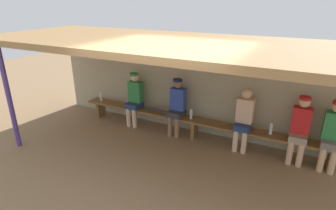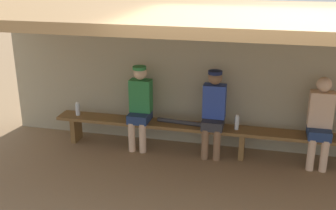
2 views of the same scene
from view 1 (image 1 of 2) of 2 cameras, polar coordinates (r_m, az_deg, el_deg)
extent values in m
plane|color=#8C6D4C|center=(5.27, -1.04, -13.81)|extent=(24.00, 24.00, 0.00)
cube|color=tan|center=(6.44, 7.28, 3.69)|extent=(8.00, 0.20, 2.20)
cube|color=#9E7547|center=(5.00, 2.64, 12.42)|extent=(8.00, 2.80, 0.12)
cylinder|color=#4C388C|center=(6.54, -30.13, 1.16)|extent=(0.10, 0.10, 2.20)
cube|color=brown|center=(6.28, 5.58, -3.19)|extent=(6.00, 0.36, 0.05)
cube|color=brown|center=(7.71, -13.80, -0.82)|extent=(0.08, 0.29, 0.41)
cube|color=brown|center=(6.38, 5.51, -5.07)|extent=(0.08, 0.29, 0.41)
cube|color=brown|center=(6.09, 30.64, -9.62)|extent=(0.08, 0.29, 0.41)
cube|color=navy|center=(6.93, -6.98, -0.01)|extent=(0.32, 0.40, 0.14)
cylinder|color=beige|center=(6.97, -8.22, -2.53)|extent=(0.11, 0.11, 0.48)
cylinder|color=beige|center=(6.87, -6.99, -2.82)|extent=(0.11, 0.11, 0.48)
cube|color=#2D8442|center=(6.88, -6.74, 2.77)|extent=(0.34, 0.20, 0.52)
sphere|color=beige|center=(6.77, -6.87, 5.74)|extent=(0.21, 0.21, 0.21)
cylinder|color=#2D8442|center=(6.72, -7.09, 6.39)|extent=(0.21, 0.21, 0.05)
cube|color=gray|center=(5.89, 25.40, -6.06)|extent=(0.32, 0.40, 0.14)
cylinder|color=#DBAD84|center=(5.87, 23.99, -9.10)|extent=(0.11, 0.11, 0.48)
cylinder|color=#DBAD84|center=(5.88, 25.75, -9.38)|extent=(0.11, 0.11, 0.48)
cube|color=red|center=(5.83, 25.95, -2.83)|extent=(0.34, 0.20, 0.52)
sphere|color=#DBAD84|center=(5.70, 26.54, 0.57)|extent=(0.21, 0.21, 0.21)
cylinder|color=red|center=(5.64, 26.68, 1.29)|extent=(0.21, 0.21, 0.05)
cube|color=navy|center=(5.96, 15.27, -4.30)|extent=(0.32, 0.40, 0.14)
cylinder|color=beige|center=(5.97, 13.82, -7.26)|extent=(0.11, 0.11, 0.48)
cylinder|color=beige|center=(5.94, 15.51, -7.58)|extent=(0.11, 0.11, 0.48)
cube|color=beige|center=(5.91, 15.75, -1.10)|extent=(0.34, 0.20, 0.52)
sphere|color=beige|center=(5.78, 16.11, 2.29)|extent=(0.21, 0.21, 0.21)
cube|color=slate|center=(5.92, 30.63, -6.90)|extent=(0.32, 0.40, 0.14)
cylinder|color=#DBAD84|center=(5.90, 29.28, -9.94)|extent=(0.11, 0.11, 0.48)
cylinder|color=#DBAD84|center=(5.92, 31.02, -10.20)|extent=(0.11, 0.11, 0.48)
cube|color=#2D8442|center=(5.86, 31.20, -3.69)|extent=(0.34, 0.20, 0.52)
cube|color=#333338|center=(6.39, 1.78, -1.73)|extent=(0.32, 0.40, 0.14)
cylinder|color=#8C6647|center=(6.42, 0.40, -4.48)|extent=(0.11, 0.11, 0.48)
cylinder|color=#8C6647|center=(6.35, 1.86, -4.79)|extent=(0.11, 0.11, 0.48)
cube|color=#2D47A5|center=(6.34, 2.12, 1.26)|extent=(0.34, 0.20, 0.52)
sphere|color=#8C6647|center=(6.22, 2.16, 4.47)|extent=(0.21, 0.21, 0.21)
cylinder|color=#19234C|center=(6.16, 2.02, 5.17)|extent=(0.21, 0.21, 0.05)
cylinder|color=silver|center=(6.26, 4.81, -1.99)|extent=(0.06, 0.06, 0.21)
cylinder|color=white|center=(6.22, 4.84, -1.01)|extent=(0.04, 0.04, 0.02)
cylinder|color=silver|center=(5.92, 20.62, -4.73)|extent=(0.07, 0.07, 0.22)
cylinder|color=white|center=(5.87, 20.77, -3.65)|extent=(0.05, 0.05, 0.02)
cylinder|color=silver|center=(7.56, -13.72, 1.59)|extent=(0.07, 0.07, 0.20)
cylinder|color=white|center=(7.52, -13.79, 2.39)|extent=(0.05, 0.05, 0.02)
cylinder|color=#333338|center=(6.64, -2.16, -1.18)|extent=(0.75, 0.14, 0.07)
camera|label=2|loc=(1.88, -77.91, -0.50)|focal=44.08mm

